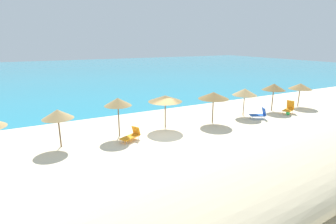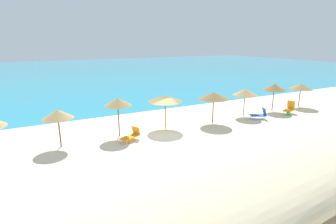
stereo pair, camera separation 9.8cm
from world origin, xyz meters
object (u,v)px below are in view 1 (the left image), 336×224
object	(u,v)px
beach_umbrella_7	(274,87)
lounge_chair_1	(131,135)
beach_umbrella_3	(118,102)
beach_ball	(288,113)
beach_umbrella_6	(245,92)
lounge_chair_2	(259,114)
beach_umbrella_5	(214,96)
beach_umbrella_8	(300,86)
beach_umbrella_2	(58,114)
lounge_chair_3	(289,108)
beach_umbrella_4	(165,99)

from	to	relation	value
beach_umbrella_7	lounge_chair_1	distance (m)	15.45
beach_umbrella_3	beach_ball	size ratio (longest dim) A/B	7.83
beach_umbrella_6	lounge_chair_2	world-z (taller)	beach_umbrella_6
beach_umbrella_5	beach_umbrella_8	distance (m)	11.56
beach_umbrella_6	beach_umbrella_5	bearing A→B (deg)	-173.82
lounge_chair_1	beach_umbrella_5	bearing A→B (deg)	-111.42
beach_umbrella_7	beach_ball	world-z (taller)	beach_umbrella_7
beach_umbrella_6	beach_umbrella_7	distance (m)	3.86
beach_umbrella_2	lounge_chair_3	world-z (taller)	beach_umbrella_2
beach_umbrella_5	beach_umbrella_7	distance (m)	7.74
beach_umbrella_2	lounge_chair_1	distance (m)	4.98
beach_umbrella_4	beach_umbrella_5	distance (m)	4.23
beach_umbrella_2	beach_umbrella_7	bearing A→B (deg)	0.48
beach_umbrella_6	lounge_chair_3	size ratio (longest dim) A/B	1.72
beach_umbrella_4	beach_umbrella_6	xyz separation A→B (m)	(8.04, -0.25, -0.15)
lounge_chair_1	beach_ball	distance (m)	15.26
beach_umbrella_4	beach_umbrella_7	world-z (taller)	beach_umbrella_7
beach_umbrella_5	beach_ball	size ratio (longest dim) A/B	7.25
beach_umbrella_5	lounge_chair_1	distance (m)	7.84
beach_umbrella_2	beach_umbrella_6	distance (m)	15.91
beach_umbrella_8	lounge_chair_3	xyz separation A→B (m)	(-3.24, -1.40, -1.65)
beach_umbrella_4	lounge_chair_2	bearing A→B (deg)	-11.02
beach_umbrella_2	beach_umbrella_6	xyz separation A→B (m)	(15.91, 0.08, 0.01)
beach_umbrella_4	lounge_chair_3	world-z (taller)	beach_umbrella_4
beach_umbrella_8	beach_ball	xyz separation A→B (m)	(-3.86, -1.83, -1.98)
beach_umbrella_7	lounge_chair_3	xyz separation A→B (m)	(0.59, -1.51, -1.87)
beach_umbrella_6	beach_umbrella_7	bearing A→B (deg)	1.27
beach_umbrella_4	beach_umbrella_8	distance (m)	15.73
beach_umbrella_7	beach_umbrella_8	distance (m)	3.84
beach_umbrella_8	beach_ball	bearing A→B (deg)	-154.68
beach_umbrella_5	lounge_chair_2	distance (m)	4.93
beach_umbrella_4	beach_umbrella_8	bearing A→B (deg)	-0.99
beach_umbrella_4	lounge_chair_3	bearing A→B (deg)	-7.63
lounge_chair_2	lounge_chair_3	distance (m)	3.89
beach_umbrella_4	lounge_chair_2	distance (m)	8.98
beach_umbrella_6	lounge_chair_2	bearing A→B (deg)	-68.51
beach_umbrella_4	beach_umbrella_7	bearing A→B (deg)	-0.78
lounge_chair_1	beach_ball	xyz separation A→B (m)	(15.24, -0.70, -0.19)
beach_umbrella_6	lounge_chair_1	xyz separation A→B (m)	(-11.41, -1.15, -1.87)
lounge_chair_1	lounge_chair_3	bearing A→B (deg)	-117.96
beach_umbrella_2	beach_umbrella_5	distance (m)	12.05
beach_umbrella_5	beach_ball	world-z (taller)	beach_umbrella_5
beach_umbrella_6	lounge_chair_3	distance (m)	4.99
beach_umbrella_8	lounge_chair_1	bearing A→B (deg)	-176.62
lounge_chair_1	lounge_chair_2	size ratio (longest dim) A/B	1.08
beach_umbrella_3	beach_umbrella_5	size ratio (longest dim) A/B	1.08
lounge_chair_2	beach_umbrella_8	bearing A→B (deg)	-53.04
beach_umbrella_7	lounge_chair_3	size ratio (longest dim) A/B	1.83
lounge_chair_1	lounge_chair_3	world-z (taller)	lounge_chair_3
beach_umbrella_5	beach_umbrella_6	bearing A→B (deg)	6.18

